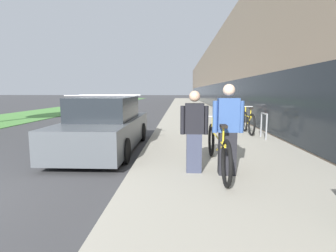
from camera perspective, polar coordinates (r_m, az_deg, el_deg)
sidewalk_slab at (r=24.10m, az=5.23°, el=3.71°), size 4.26×70.00×0.13m
storefront_facade at (r=33.12m, az=17.31°, el=10.22°), size 10.01×70.00×6.80m
lawn_strip at (r=29.94m, az=-17.95°, el=4.04°), size 4.86×70.00×0.03m
tandem_bicycle at (r=5.36m, az=10.71°, el=-4.82°), size 0.52×2.85×0.99m
person_rider at (r=4.95m, az=12.89°, el=-0.82°), size 0.57×0.22×1.68m
person_bystander at (r=5.01m, az=5.72°, el=-1.27°), size 0.53×0.21×1.56m
bike_rack_hoop at (r=9.21m, az=20.16°, el=0.64°), size 0.05×0.60×0.84m
cruiser_bike_nearest at (r=10.11m, az=17.02°, el=0.77°), size 0.52×1.78×0.99m
cruiser_bike_middle at (r=12.52m, az=15.36°, el=2.00°), size 0.52×1.76×0.93m
parked_sedan_curbside at (r=7.70m, az=-13.38°, el=-0.03°), size 1.88×4.73×1.58m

